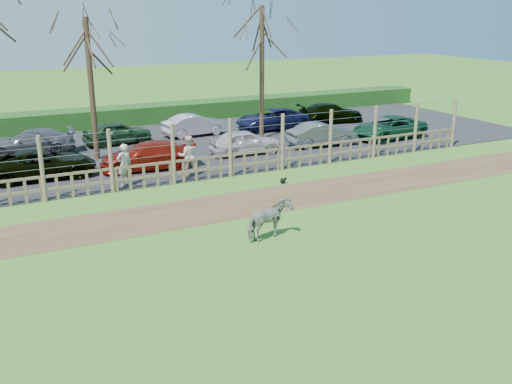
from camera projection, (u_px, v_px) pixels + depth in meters
name	position (u px, v px, depth m)	size (l,w,h in m)	color
ground	(263.00, 257.00, 16.41)	(120.00, 120.00, 0.00)	#70A43F
dirt_strip	(206.00, 210.00, 20.25)	(34.00, 2.80, 0.01)	brown
asphalt	(134.00, 150.00, 28.80)	(44.00, 13.00, 0.04)	#232326
hedge	(103.00, 117.00, 34.62)	(46.00, 2.00, 1.10)	#1E4716
fence	(174.00, 165.00, 23.00)	(30.16, 0.16, 2.50)	brown
tree_mid	(88.00, 54.00, 25.62)	(4.80, 4.80, 6.83)	#3D2B1E
tree_right	(262.00, 41.00, 29.72)	(4.80, 4.80, 7.35)	#3D2B1E
zebra	(269.00, 220.00, 17.47)	(0.68, 1.49, 1.26)	gray
visitor_a	(124.00, 165.00, 22.64)	(0.63, 0.41, 1.72)	beige
visitor_b	(188.00, 156.00, 24.07)	(0.84, 0.65, 1.72)	beige
crow	(283.00, 181.00, 23.31)	(0.30, 0.22, 0.25)	black
car_2	(43.00, 164.00, 23.80)	(1.99, 4.32, 1.20)	black
car_3	(147.00, 156.00, 25.15)	(1.68, 4.13, 1.20)	maroon
car_4	(245.00, 142.00, 27.79)	(1.42, 3.52, 1.20)	silver
car_5	(322.00, 134.00, 29.48)	(1.27, 3.64, 1.20)	#56585C
car_6	(389.00, 128.00, 31.17)	(1.99, 4.32, 1.20)	#154D2C
car_9	(31.00, 142.00, 27.68)	(1.68, 4.13, 1.20)	#5C5A64
car_10	(118.00, 133.00, 29.87)	(1.42, 3.52, 1.20)	#244624
car_11	(195.00, 125.00, 31.89)	(1.27, 3.64, 1.20)	#B7AEBA
car_12	(272.00, 119.00, 33.59)	(1.99, 4.32, 1.20)	#14153C
car_13	(331.00, 113.00, 35.61)	(1.68, 4.13, 1.20)	black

